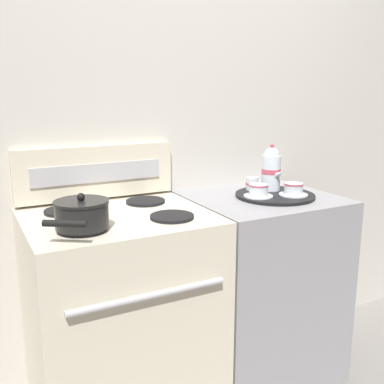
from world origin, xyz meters
name	(u,v)px	position (x,y,z in m)	size (l,w,h in m)	color
wall_back	(161,155)	(0.00, 0.33, 1.10)	(6.00, 0.05, 2.20)	beige
stove	(122,323)	(-0.33, 0.00, 0.47)	(0.71, 0.63, 0.94)	beige
control_panel	(96,172)	(-0.33, 0.28, 1.05)	(0.69, 0.05, 0.23)	beige
side_counter	(259,290)	(0.36, 0.00, 0.46)	(0.65, 0.60, 0.93)	#939399
saucepan	(82,214)	(-0.50, -0.14, 0.99)	(0.24, 0.27, 0.12)	black
serving_tray	(275,195)	(0.41, -0.04, 0.93)	(0.36, 0.36, 0.01)	black
teapot	(271,169)	(0.44, 0.04, 1.04)	(0.09, 0.14, 0.22)	silver
teacup_left	(294,189)	(0.46, -0.10, 0.97)	(0.13, 0.13, 0.06)	silver
teacup_right	(258,191)	(0.30, -0.05, 0.97)	(0.13, 0.13, 0.06)	silver
creamer_jug	(252,183)	(0.36, 0.08, 0.97)	(0.06, 0.06, 0.06)	silver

